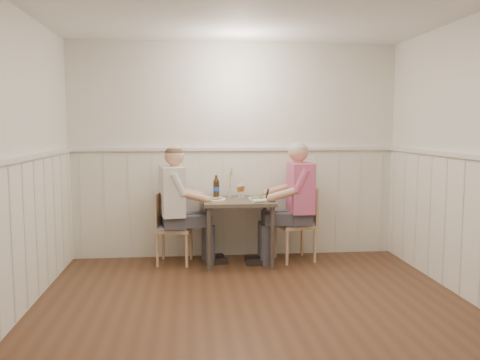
{
  "coord_description": "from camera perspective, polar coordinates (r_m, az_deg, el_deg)",
  "views": [
    {
      "loc": [
        -0.55,
        -3.95,
        1.59
      ],
      "look_at": [
        0.0,
        1.64,
        1.0
      ],
      "focal_mm": 38.0,
      "sensor_mm": 36.0,
      "label": 1
    }
  ],
  "objects": [
    {
      "name": "ground_plane",
      "position": [
        4.29,
        2.23,
        -15.75
      ],
      "size": [
        4.5,
        4.5,
        0.0
      ],
      "primitive_type": "plane",
      "color": "#4A2C1A"
    },
    {
      "name": "room_shell",
      "position": [
        3.99,
        2.32,
        4.96
      ],
      "size": [
        4.04,
        4.54,
        2.6
      ],
      "color": "silver",
      "rests_on": "ground"
    },
    {
      "name": "wainscot",
      "position": [
        4.76,
        1.13,
        -4.93
      ],
      "size": [
        4.0,
        4.49,
        1.34
      ],
      "color": "silver",
      "rests_on": "ground"
    },
    {
      "name": "dining_table",
      "position": [
        5.89,
        -0.19,
        -3.28
      ],
      "size": [
        0.81,
        0.7,
        0.75
      ],
      "color": "#4C4438",
      "rests_on": "ground"
    },
    {
      "name": "chair_right",
      "position": [
        6.1,
        6.67,
        -4.56
      ],
      "size": [
        0.49,
        0.49,
        0.88
      ],
      "color": "tan",
      "rests_on": "ground"
    },
    {
      "name": "chair_left",
      "position": [
        5.98,
        -7.89,
        -5.03
      ],
      "size": [
        0.45,
        0.45,
        0.83
      ],
      "color": "tan",
      "rests_on": "ground"
    },
    {
      "name": "man_in_pink",
      "position": [
        5.98,
        6.37,
        -3.52
      ],
      "size": [
        0.66,
        0.46,
        1.44
      ],
      "color": "#3F3F47",
      "rests_on": "ground"
    },
    {
      "name": "diner_cream",
      "position": [
        5.87,
        -7.19,
        -3.88
      ],
      "size": [
        0.7,
        0.49,
        1.4
      ],
      "color": "#3F3F47",
      "rests_on": "ground"
    },
    {
      "name": "plate_man",
      "position": [
        5.88,
        2.16,
        -2.0
      ],
      "size": [
        0.27,
        0.27,
        0.07
      ],
      "color": "white",
      "rests_on": "dining_table"
    },
    {
      "name": "plate_diner",
      "position": [
        5.81,
        -2.95,
        -2.14
      ],
      "size": [
        0.24,
        0.24,
        0.06
      ],
      "color": "white",
      "rests_on": "dining_table"
    },
    {
      "name": "beer_glass_a",
      "position": [
        6.06,
        0.27,
        -0.92
      ],
      "size": [
        0.07,
        0.07,
        0.16
      ],
      "color": "silver",
      "rests_on": "dining_table"
    },
    {
      "name": "beer_glass_b",
      "position": [
        6.04,
        -0.09,
        -0.99
      ],
      "size": [
        0.06,
        0.06,
        0.16
      ],
      "color": "silver",
      "rests_on": "dining_table"
    },
    {
      "name": "beer_bottle",
      "position": [
        6.05,
        -2.68,
        -0.86
      ],
      "size": [
        0.08,
        0.08,
        0.27
      ],
      "color": "#301F0E",
      "rests_on": "dining_table"
    },
    {
      "name": "rolled_napkin",
      "position": [
        5.66,
        2.19,
        -2.35
      ],
      "size": [
        0.17,
        0.11,
        0.04
      ],
      "color": "white",
      "rests_on": "dining_table"
    },
    {
      "name": "grass_vase",
      "position": [
        6.11,
        -1.2,
        -0.34
      ],
      "size": [
        0.04,
        0.04,
        0.37
      ],
      "color": "silver",
      "rests_on": "dining_table"
    },
    {
      "name": "gingham_mat",
      "position": [
        6.01,
        -3.47,
        -2.01
      ],
      "size": [
        0.4,
        0.35,
        0.01
      ],
      "color": "#576BB3",
      "rests_on": "dining_table"
    }
  ]
}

